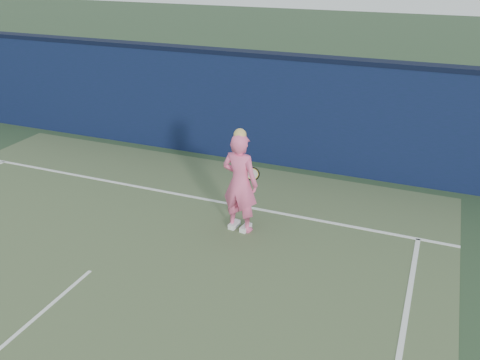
% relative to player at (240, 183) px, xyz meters
% --- Properties ---
extents(ground, '(80.00, 80.00, 0.00)m').
position_rel_player_xyz_m(ground, '(-1.71, -3.17, -0.94)').
color(ground, '#2A4027').
rests_on(ground, ground).
extents(backstop_wall, '(24.00, 0.40, 2.50)m').
position_rel_player_xyz_m(backstop_wall, '(-1.71, 3.33, 0.31)').
color(backstop_wall, black).
rests_on(backstop_wall, ground).
extents(wall_cap, '(24.00, 0.42, 0.10)m').
position_rel_player_xyz_m(wall_cap, '(-1.71, 3.33, 1.61)').
color(wall_cap, black).
rests_on(wall_cap, backstop_wall).
extents(player, '(0.73, 0.53, 1.94)m').
position_rel_player_xyz_m(player, '(0.00, 0.00, 0.00)').
color(player, pink).
rests_on(player, ground).
extents(racket, '(0.51, 0.11, 0.27)m').
position_rel_player_xyz_m(racket, '(0.04, 0.45, -0.01)').
color(racket, black).
rests_on(racket, ground).
extents(court_lines, '(11.00, 12.04, 0.01)m').
position_rel_player_xyz_m(court_lines, '(-1.71, -3.50, -0.93)').
color(court_lines, white).
rests_on(court_lines, court_surface).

